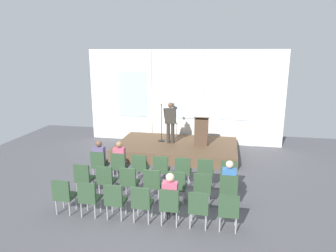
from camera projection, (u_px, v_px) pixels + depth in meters
ground_plane at (151, 205)px, 8.19m from camera, size 15.75×15.75×0.00m
rear_partition at (184, 97)px, 13.46m from camera, size 8.65×0.14×4.13m
stage_platform at (177, 149)px, 12.28m from camera, size 4.76×2.82×0.43m
speaker at (170, 120)px, 12.12m from camera, size 0.51×0.69×1.65m
mic_stand at (161, 133)px, 12.50m from camera, size 0.28×0.28×1.55m
lectern at (201, 131)px, 11.99m from camera, size 0.60×0.48×1.16m
chair_r0_c0 at (99, 163)px, 9.77m from camera, size 0.46×0.44×0.94m
audience_r0_c0 at (100, 157)px, 9.81m from camera, size 0.36×0.39×1.29m
chair_r0_c1 at (119, 165)px, 9.64m from camera, size 0.46×0.44×0.94m
audience_r0_c1 at (120, 158)px, 9.68m from camera, size 0.36×0.39×1.30m
chair_r0_c2 at (140, 166)px, 9.52m from camera, size 0.46×0.44×0.94m
chair_r0_c3 at (161, 168)px, 9.39m from camera, size 0.46×0.44×0.94m
chair_r0_c4 at (183, 169)px, 9.27m from camera, size 0.46×0.44×0.94m
chair_r0_c5 at (205, 171)px, 9.14m from camera, size 0.46×0.44×0.94m
chair_r0_c6 at (228, 173)px, 9.02m from camera, size 0.46×0.44×0.94m
chair_r1_c0 at (84, 177)px, 8.71m from camera, size 0.46×0.44×0.94m
chair_r1_c1 at (106, 179)px, 8.59m from camera, size 0.46×0.44×0.94m
chair_r1_c2 at (129, 181)px, 8.46m from camera, size 0.46×0.44×0.94m
chair_r1_c3 at (153, 182)px, 8.34m from camera, size 0.46×0.44×0.94m
chair_r1_c4 at (177, 184)px, 8.21m from camera, size 0.46×0.44×0.94m
chair_r1_c5 at (202, 187)px, 8.09m from camera, size 0.46×0.44×0.94m
chair_r1_c6 at (228, 189)px, 7.96m from camera, size 0.46×0.44×0.94m
audience_r1_c6 at (229, 181)px, 8.00m from camera, size 0.36×0.39×1.29m
chair_r2_c0 at (64, 194)px, 7.66m from camera, size 0.46×0.44×0.94m
chair_r2_c1 at (89, 196)px, 7.53m from camera, size 0.46×0.44×0.94m
chair_r2_c2 at (115, 199)px, 7.41m from camera, size 0.46×0.44×0.94m
chair_r2_c3 at (142, 201)px, 7.28m from camera, size 0.46×0.44×0.94m
chair_r2_c4 at (170, 204)px, 7.16m from camera, size 0.46×0.44×0.94m
audience_r2_c4 at (170, 195)px, 7.19m from camera, size 0.36×0.39×1.29m
chair_r2_c5 at (199, 207)px, 7.03m from camera, size 0.46×0.44×0.94m
chair_r2_c6 at (228, 210)px, 6.91m from camera, size 0.46×0.44×0.94m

